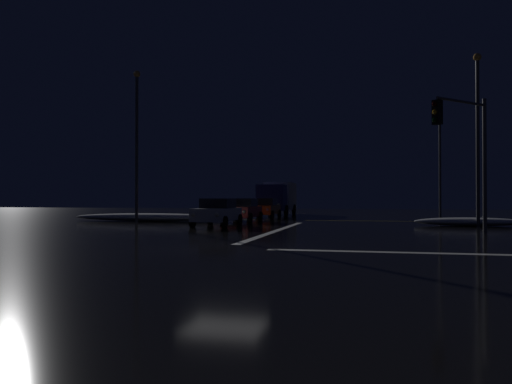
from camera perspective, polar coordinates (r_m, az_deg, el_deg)
The scene contains 13 objects.
ground at distance 16.13m, azimuth -3.52°, elevation -6.53°, with size 120.00×120.00×0.10m, color black.
stop_line_north at distance 25.04m, azimuth 2.44°, elevation -4.32°, with size 0.35×15.80×0.01m.
centre_line_ns at distance 36.49m, azimuth 5.74°, elevation -3.18°, with size 22.00×0.15×0.01m.
snow_bank_left_curb at distance 35.30m, azimuth -11.41°, elevation -2.81°, with size 11.81×1.50×0.55m.
snow_bank_right_curb at distance 31.37m, azimuth 22.91°, elevation -3.10°, with size 6.14×1.50×0.48m.
sedan_white at distance 28.75m, azimuth -4.37°, elevation -2.26°, with size 2.02×4.33×1.57m.
sedan_red at distance 34.30m, azimuth -1.53°, elevation -2.01°, with size 2.02×4.33×1.57m.
sedan_orange at distance 40.25m, azimuth 0.99°, elevation -1.81°, with size 2.02×4.33×1.57m.
box_truck at distance 48.18m, azimuth 2.50°, elevation -0.55°, with size 2.68×8.28×3.08m.
traffic_signal_ne at distance 24.45m, azimuth 22.44°, elevation 5.50°, with size 2.65×2.65×6.16m.
streetlamp_right_near at distance 30.97m, azimuth 23.64°, elevation 6.68°, with size 0.44×0.44×9.67m.
streetlamp_right_far at distance 46.71m, azimuth 19.96°, elevation 4.44°, with size 0.44×0.44×10.06m.
streetlamp_left_near at distance 33.85m, azimuth -13.25°, elevation 6.18°, with size 0.44×0.44×9.85m.
Camera 1 is at (4.53, -15.39, 1.59)m, focal length 35.62 mm.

